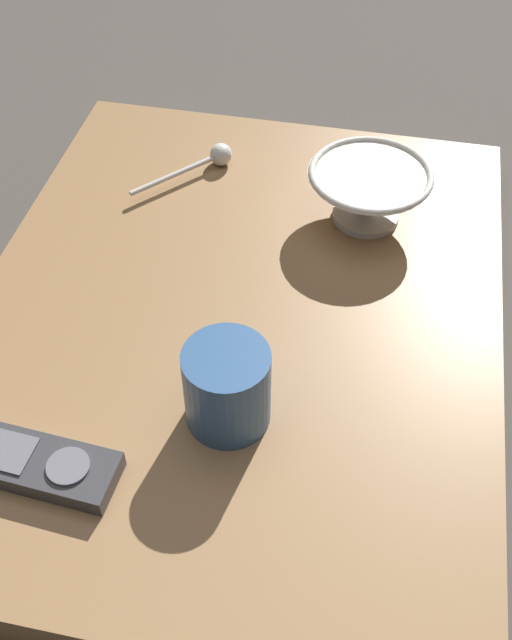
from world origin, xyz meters
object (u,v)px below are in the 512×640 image
Objects in this scene: coffee_mug at (227,387)px; tv_remote_near at (19,460)px; teaspoon at (213,158)px; cereal_bowl at (369,192)px.

tv_remote_near is (-0.09, 0.16, -0.03)m from coffee_mug.
coffee_mug reaches higher than teaspoon.
cereal_bowl is 0.79× the size of tv_remote_near.
coffee_mug is at bearing -164.17° from teaspoon.
cereal_bowl is 0.46m from tv_remote_near.
cereal_bowl is at bearing -17.08° from coffee_mug.
teaspoon is at bearing -7.77° from tv_remote_near.
tv_remote_near is at bearing 146.70° from cereal_bowl.
teaspoon is at bearing 15.83° from coffee_mug.
cereal_bowl is 1.24× the size of teaspoon.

